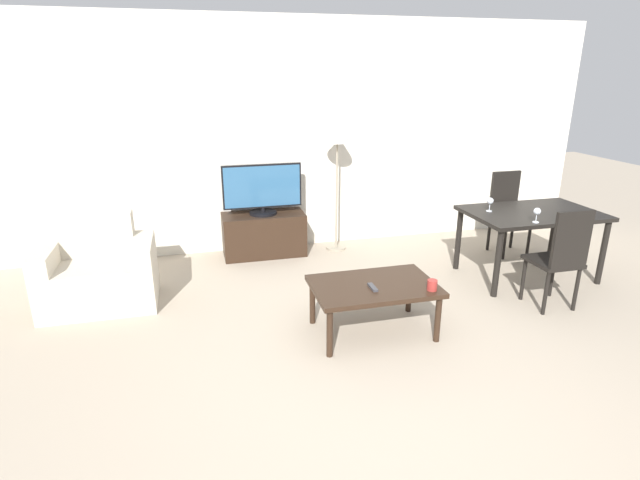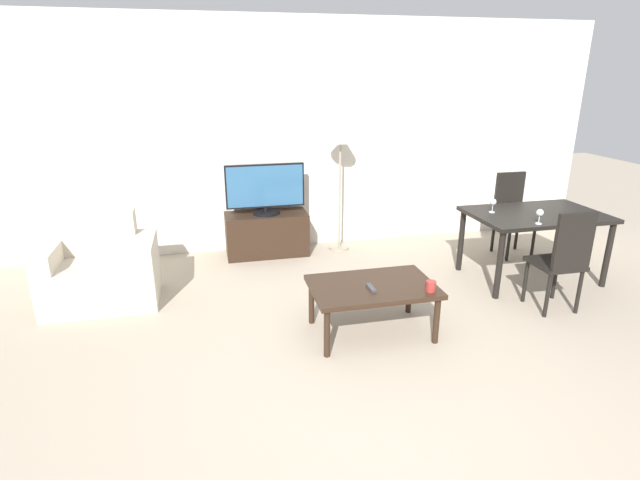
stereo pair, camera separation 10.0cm
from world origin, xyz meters
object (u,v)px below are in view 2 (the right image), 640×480
at_px(dining_chair_near, 563,257).
at_px(cup_white_near, 431,286).
at_px(wine_glass_center, 540,214).
at_px(coffee_table, 372,290).
at_px(armchair, 101,272).
at_px(dining_table, 535,220).
at_px(wine_glass_left, 493,203).
at_px(floor_lamp, 340,142).
at_px(tv, 265,189).
at_px(dining_chair_far, 512,210).
at_px(remote_primary, 371,288).
at_px(tv_stand, 267,234).

relative_size(dining_chair_near, cup_white_near, 11.25).
xyz_separation_m(cup_white_near, wine_glass_center, (1.37, 0.61, 0.34)).
height_order(coffee_table, cup_white_near, cup_white_near).
relative_size(armchair, dining_table, 0.75).
bearing_deg(wine_glass_left, floor_lamp, 136.45).
height_order(tv, floor_lamp, floor_lamp).
relative_size(tv, dining_chair_far, 0.94).
bearing_deg(cup_white_near, wine_glass_center, 23.95).
bearing_deg(dining_chair_far, cup_white_near, -137.09).
bearing_deg(dining_chair_far, wine_glass_center, -112.96).
bearing_deg(armchair, dining_table, -5.60).
xyz_separation_m(tv, remote_primary, (0.57, -2.17, -0.35)).
bearing_deg(dining_table, dining_chair_far, 72.58).
height_order(armchair, dining_chair_far, dining_chair_far).
bearing_deg(dining_chair_near, floor_lamp, 125.62).
xyz_separation_m(dining_chair_far, remote_primary, (-2.28, -1.56, -0.08)).
bearing_deg(dining_chair_near, remote_primary, -177.92).
bearing_deg(dining_table, wine_glass_center, -123.30).
bearing_deg(wine_glass_left, tv, 150.30).
bearing_deg(coffee_table, wine_glass_center, 12.12).
xyz_separation_m(tv_stand, dining_chair_far, (2.85, -0.61, 0.28)).
height_order(coffee_table, dining_table, dining_table).
height_order(tv, cup_white_near, tv).
distance_m(dining_chair_far, cup_white_near, 2.51).
bearing_deg(remote_primary, dining_chair_near, 2.08).
height_order(dining_table, remote_primary, dining_table).
distance_m(dining_chair_far, floor_lamp, 2.19).
distance_m(floor_lamp, wine_glass_left, 1.84).
bearing_deg(wine_glass_center, remote_primary, -165.78).
bearing_deg(floor_lamp, coffee_table, -97.82).
height_order(dining_chair_near, wine_glass_left, dining_chair_near).
distance_m(coffee_table, floor_lamp, 2.28).
relative_size(armchair, wine_glass_left, 6.92).
height_order(tv, dining_table, tv).
bearing_deg(wine_glass_left, cup_white_near, -137.25).
relative_size(tv, cup_white_near, 10.59).
bearing_deg(tv_stand, armchair, -151.01).
bearing_deg(coffee_table, dining_chair_far, 33.41).
xyz_separation_m(armchair, tv, (1.69, 0.93, 0.49)).
height_order(dining_chair_far, cup_white_near, dining_chair_far).
bearing_deg(cup_white_near, tv, 113.64).
bearing_deg(coffee_table, cup_white_near, -29.13).
distance_m(coffee_table, remote_primary, 0.11).
xyz_separation_m(floor_lamp, cup_white_near, (0.12, -2.30, -0.83)).
height_order(wine_glass_left, wine_glass_center, same).
bearing_deg(remote_primary, tv, 104.64).
relative_size(tv_stand, dining_chair_near, 0.99).
bearing_deg(floor_lamp, remote_primary, -98.58).
bearing_deg(dining_chair_near, tv, 138.58).
bearing_deg(coffee_table, dining_table, 20.05).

